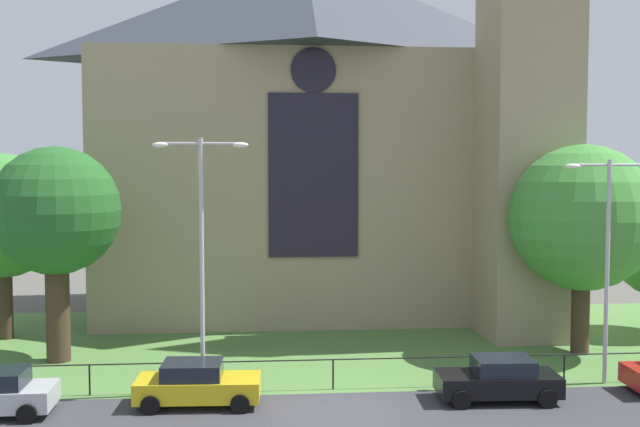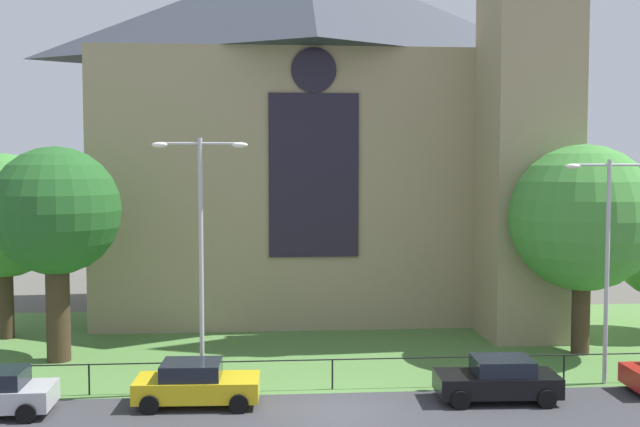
% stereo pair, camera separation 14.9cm
% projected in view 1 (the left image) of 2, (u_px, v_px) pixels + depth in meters
% --- Properties ---
extents(ground, '(160.00, 160.00, 0.00)m').
position_uv_depth(ground, '(316.00, 341.00, 35.05)').
color(ground, '#56544C').
extents(grass_verge, '(120.00, 20.00, 0.01)m').
position_uv_depth(grass_verge, '(320.00, 352.00, 33.06)').
color(grass_verge, '#517F3D').
rests_on(grass_verge, ground).
extents(church_building, '(23.20, 16.20, 26.00)m').
position_uv_depth(church_building, '(320.00, 128.00, 42.05)').
color(church_building, tan).
rests_on(church_building, ground).
extents(iron_railing, '(35.03, 0.07, 1.13)m').
position_uv_depth(iron_railing, '(333.00, 363.00, 27.53)').
color(iron_railing, black).
rests_on(iron_railing, ground).
extents(tree_left_near, '(5.33, 5.33, 9.00)m').
position_uv_depth(tree_left_near, '(56.00, 213.00, 31.15)').
color(tree_left_near, '#423021').
rests_on(tree_left_near, ground).
extents(tree_right_near, '(6.33, 6.33, 9.12)m').
position_uv_depth(tree_right_near, '(582.00, 218.00, 32.49)').
color(tree_right_near, '#423021').
rests_on(tree_right_near, ground).
extents(tree_left_far, '(5.83, 5.83, 8.76)m').
position_uv_depth(tree_left_far, '(3.00, 216.00, 35.26)').
color(tree_left_far, '#423021').
rests_on(tree_left_far, ground).
extents(streetlamp_near, '(3.37, 0.26, 9.17)m').
position_uv_depth(streetlamp_near, '(202.00, 234.00, 26.74)').
color(streetlamp_near, '#B2B2B7').
rests_on(streetlamp_near, ground).
extents(streetlamp_far, '(3.37, 0.26, 8.42)m').
position_uv_depth(streetlamp_far, '(608.00, 242.00, 28.00)').
color(streetlamp_far, '#B2B2B7').
rests_on(streetlamp_far, ground).
extents(parked_car_yellow, '(4.27, 2.16, 1.51)m').
position_uv_depth(parked_car_yellow, '(197.00, 384.00, 25.69)').
color(parked_car_yellow, gold).
rests_on(parked_car_yellow, ground).
extents(parked_car_black, '(4.27, 2.17, 1.51)m').
position_uv_depth(parked_car_black, '(499.00, 379.00, 26.24)').
color(parked_car_black, black).
rests_on(parked_car_black, ground).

